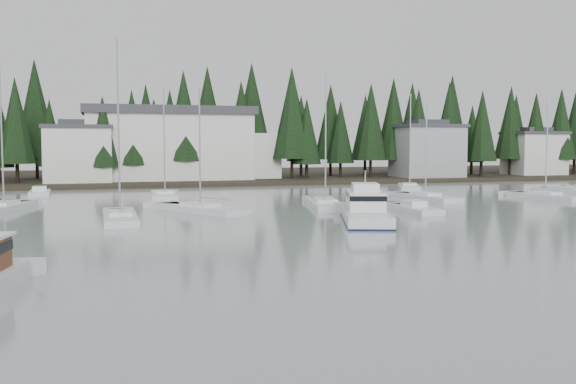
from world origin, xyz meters
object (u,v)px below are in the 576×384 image
at_px(cabin_cruiser_center, 365,213).
at_px(runabout_1, 414,211).
at_px(sailboat_10, 545,198).
at_px(harbor_inn, 183,144).
at_px(sailboat_4, 200,211).
at_px(house_east_b, 534,152).
at_px(sailboat_7, 165,197).
at_px(runabout_3, 40,194).
at_px(sailboat_8, 325,206).
at_px(sailboat_11, 120,220).
at_px(sailboat_5, 425,199).
at_px(sailboat_6, 4,209).
at_px(house_east_a, 427,150).
at_px(sailboat_3, 409,188).
at_px(house_west, 78,152).

distance_m(cabin_cruiser_center, runabout_1, 8.34).
bearing_deg(sailboat_10, harbor_inn, 29.81).
bearing_deg(sailboat_4, runabout_1, -137.02).
xyz_separation_m(house_east_b, sailboat_10, (-27.33, -37.90, -4.32)).
bearing_deg(runabout_1, sailboat_7, 40.22).
xyz_separation_m(sailboat_7, runabout_3, (-13.42, 7.44, 0.06)).
bearing_deg(sailboat_8, cabin_cruiser_center, -172.57).
xyz_separation_m(sailboat_8, sailboat_11, (-18.75, -6.00, 0.03)).
distance_m(cabin_cruiser_center, sailboat_5, 20.96).
bearing_deg(house_east_b, cabin_cruiser_center, -136.43).
bearing_deg(sailboat_6, house_east_a, -44.94).
bearing_deg(sailboat_4, sailboat_11, 95.85).
height_order(sailboat_3, sailboat_7, sailboat_3).
height_order(sailboat_10, runabout_1, sailboat_10).
relative_size(sailboat_5, sailboat_8, 0.88).
xyz_separation_m(sailboat_6, runabout_3, (1.54, 16.86, 0.05)).
xyz_separation_m(house_east_b, sailboat_4, (-64.82, -40.72, -4.35)).
height_order(sailboat_10, runabout_3, sailboat_10).
bearing_deg(sailboat_11, sailboat_7, -14.50).
relative_size(house_east_a, sailboat_8, 0.83).
xyz_separation_m(sailboat_3, runabout_3, (-45.23, 2.80, 0.05)).
height_order(cabin_cruiser_center, sailboat_10, sailboat_10).
height_order(sailboat_3, sailboat_10, sailboat_10).
xyz_separation_m(house_east_a, sailboat_6, (-59.31, -32.57, -4.82)).
distance_m(sailboat_4, sailboat_7, 15.64).
bearing_deg(sailboat_3, sailboat_11, 147.64).
bearing_deg(house_west, runabout_3, -102.69).
distance_m(sailboat_3, sailboat_11, 44.81).
distance_m(harbor_inn, runabout_1, 50.84).
relative_size(cabin_cruiser_center, sailboat_6, 0.79).
distance_m(harbor_inn, sailboat_8, 43.04).
bearing_deg(runabout_1, sailboat_5, -34.51).
height_order(sailboat_7, runabout_3, sailboat_7).
bearing_deg(sailboat_10, runabout_3, 58.86).
height_order(house_east_a, sailboat_4, sailboat_4).
height_order(harbor_inn, sailboat_3, sailboat_3).
bearing_deg(sailboat_11, house_west, 5.71).
distance_m(sailboat_6, sailboat_7, 17.68).
xyz_separation_m(sailboat_5, sailboat_6, (-41.01, 0.85, 0.03)).
distance_m(house_east_a, cabin_cruiser_center, 58.91).
relative_size(sailboat_3, runabout_3, 2.44).
height_order(house_east_a, sailboat_8, sailboat_8).
bearing_deg(cabin_cruiser_center, sailboat_3, -13.84).
height_order(harbor_inn, sailboat_7, sailboat_7).
relative_size(harbor_inn, sailboat_3, 2.29).
relative_size(house_east_b, sailboat_10, 0.70).
height_order(house_east_b, sailboat_5, sailboat_5).
height_order(cabin_cruiser_center, runabout_1, cabin_cruiser_center).
height_order(sailboat_8, runabout_1, sailboat_8).
xyz_separation_m(house_east_a, runabout_3, (-57.76, -15.71, -4.77)).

